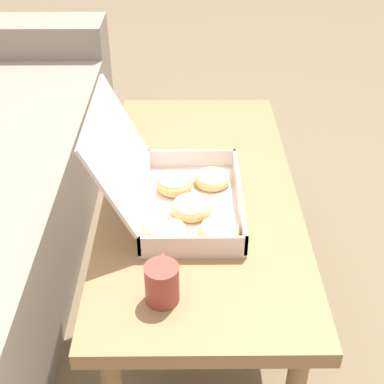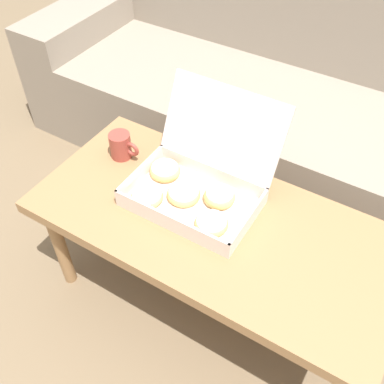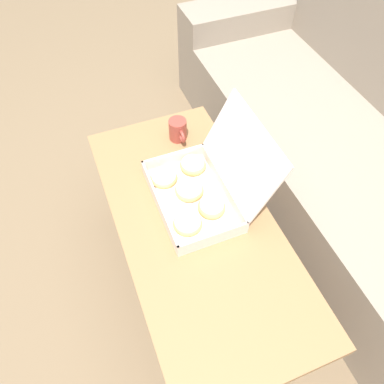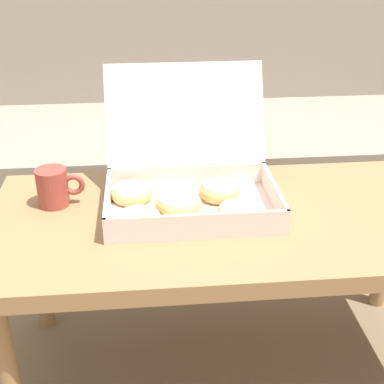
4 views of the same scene
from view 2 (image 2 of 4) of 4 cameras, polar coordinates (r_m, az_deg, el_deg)
name	(u,v)px [view 2 (image 2 of 4)]	position (r m, az deg, el deg)	size (l,w,h in m)	color
ground_plane	(217,287)	(1.72, 3.13, -12.00)	(12.00, 12.00, 0.00)	#756047
couch	(309,115)	(2.04, 14.69, 9.46)	(2.56, 0.80, 0.84)	gray
coffee_table	(213,230)	(1.36, 2.67, -4.81)	(1.10, 0.52, 0.45)	#997047
pastry_box	(195,183)	(1.36, 0.35, 1.10)	(0.39, 0.36, 0.29)	silver
coffee_mug	(121,146)	(1.51, -8.98, 5.84)	(0.11, 0.07, 0.09)	#993D33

